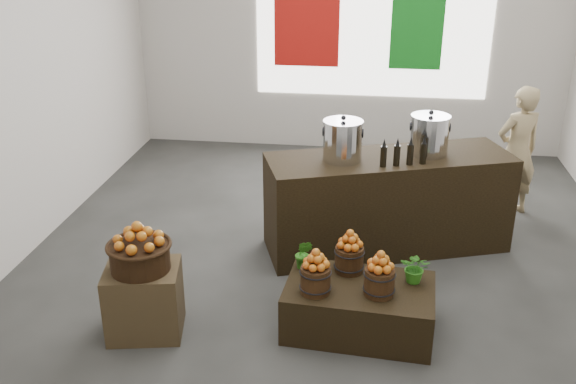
# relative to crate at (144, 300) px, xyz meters

# --- Properties ---
(ground) EXTENTS (7.00, 7.00, 0.00)m
(ground) POSITION_rel_crate_xyz_m (1.38, 1.31, -0.29)
(ground) COLOR #3B3B39
(ground) RESTS_ON ground
(back_wall) EXTENTS (6.00, 0.04, 4.00)m
(back_wall) POSITION_rel_crate_xyz_m (1.38, 4.81, 1.71)
(back_wall) COLOR #B9B3AB
(back_wall) RESTS_ON ground
(back_opening) EXTENTS (3.20, 0.02, 2.40)m
(back_opening) POSITION_rel_crate_xyz_m (1.68, 4.79, 1.71)
(back_opening) COLOR white
(back_opening) RESTS_ON back_wall
(deco_red_left) EXTENTS (0.90, 0.04, 1.40)m
(deco_red_left) POSITION_rel_crate_xyz_m (0.78, 4.78, 1.61)
(deco_red_left) COLOR #B2120D
(deco_red_left) RESTS_ON back_wall
(deco_green_right) EXTENTS (0.70, 0.04, 1.00)m
(deco_green_right) POSITION_rel_crate_xyz_m (2.28, 4.78, 1.41)
(deco_green_right) COLOR #11721A
(deco_green_right) RESTS_ON back_wall
(crate) EXTENTS (0.66, 0.58, 0.58)m
(crate) POSITION_rel_crate_xyz_m (0.00, 0.00, 0.00)
(crate) COLOR #4C3B23
(crate) RESTS_ON ground
(wicker_basket) EXTENTS (0.46, 0.46, 0.21)m
(wicker_basket) POSITION_rel_crate_xyz_m (0.00, 0.00, 0.40)
(wicker_basket) COLOR black
(wicker_basket) RESTS_ON crate
(apples_in_basket) EXTENTS (0.36, 0.36, 0.19)m
(apples_in_basket) POSITION_rel_crate_xyz_m (0.00, 0.00, 0.60)
(apples_in_basket) COLOR #99040B
(apples_in_basket) RESTS_ON wicker_basket
(display_table) EXTENTS (1.23, 0.81, 0.41)m
(display_table) POSITION_rel_crate_xyz_m (1.71, 0.26, -0.09)
(display_table) COLOR black
(display_table) RESTS_ON ground
(apple_bucket_front_left) EXTENTS (0.24, 0.24, 0.22)m
(apple_bucket_front_left) POSITION_rel_crate_xyz_m (1.37, 0.12, 0.23)
(apple_bucket_front_left) COLOR #36200E
(apple_bucket_front_left) RESTS_ON display_table
(apples_in_bucket_front_left) EXTENTS (0.18, 0.18, 0.16)m
(apples_in_bucket_front_left) POSITION_rel_crate_xyz_m (1.37, 0.12, 0.42)
(apples_in_bucket_front_left) COLOR #99040B
(apples_in_bucket_front_left) RESTS_ON apple_bucket_front_left
(apple_bucket_front_right) EXTENTS (0.24, 0.24, 0.22)m
(apple_bucket_front_right) POSITION_rel_crate_xyz_m (1.86, 0.16, 0.23)
(apple_bucket_front_right) COLOR #36200E
(apple_bucket_front_right) RESTS_ON display_table
(apples_in_bucket_front_right) EXTENTS (0.18, 0.18, 0.16)m
(apples_in_bucket_front_right) POSITION_rel_crate_xyz_m (1.86, 0.16, 0.42)
(apples_in_bucket_front_right) COLOR #99040B
(apples_in_bucket_front_right) RESTS_ON apple_bucket_front_right
(apple_bucket_rear) EXTENTS (0.24, 0.24, 0.22)m
(apple_bucket_rear) POSITION_rel_crate_xyz_m (1.61, 0.49, 0.23)
(apple_bucket_rear) COLOR #36200E
(apple_bucket_rear) RESTS_ON display_table
(apples_in_bucket_rear) EXTENTS (0.18, 0.18, 0.16)m
(apples_in_bucket_rear) POSITION_rel_crate_xyz_m (1.61, 0.49, 0.42)
(apples_in_bucket_rear) COLOR #99040B
(apples_in_bucket_rear) RESTS_ON apple_bucket_rear
(herb_garnish_right) EXTENTS (0.27, 0.25, 0.26)m
(herb_garnish_right) POSITION_rel_crate_xyz_m (2.15, 0.38, 0.25)
(herb_garnish_right) COLOR #276C16
(herb_garnish_right) RESTS_ON display_table
(herb_garnish_left) EXTENTS (0.18, 0.16, 0.27)m
(herb_garnish_left) POSITION_rel_crate_xyz_m (1.23, 0.48, 0.25)
(herb_garnish_left) COLOR #276C16
(herb_garnish_left) RESTS_ON display_table
(counter) EXTENTS (2.52, 1.51, 0.98)m
(counter) POSITION_rel_crate_xyz_m (1.94, 1.75, 0.20)
(counter) COLOR black
(counter) RESTS_ON ground
(stock_pot_left) EXTENTS (0.37, 0.37, 0.37)m
(stock_pot_left) POSITION_rel_crate_xyz_m (1.47, 1.59, 0.88)
(stock_pot_left) COLOR silver
(stock_pot_left) RESTS_ON counter
(stock_pot_center) EXTENTS (0.37, 0.37, 0.37)m
(stock_pot_center) POSITION_rel_crate_xyz_m (2.30, 1.88, 0.88)
(stock_pot_center) COLOR silver
(stock_pot_center) RESTS_ON counter
(oil_cruets) EXTENTS (0.35, 0.18, 0.27)m
(oil_cruets) POSITION_rel_crate_xyz_m (2.02, 1.53, 0.83)
(oil_cruets) COLOR black
(oil_cruets) RESTS_ON counter
(shopper) EXTENTS (0.64, 0.55, 1.48)m
(shopper) POSITION_rel_crate_xyz_m (3.35, 2.79, 0.45)
(shopper) COLOR #9B875F
(shopper) RESTS_ON ground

